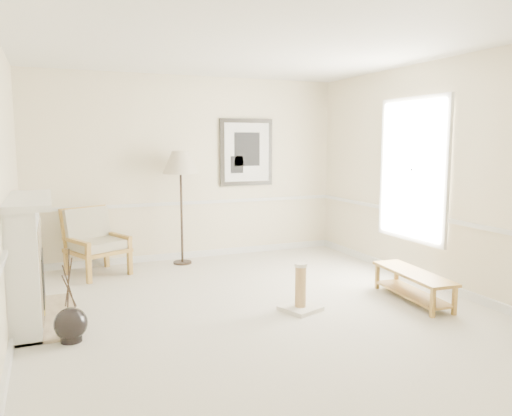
{
  "coord_description": "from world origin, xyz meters",
  "views": [
    {
      "loc": [
        -2.08,
        -5.01,
        1.88
      ],
      "look_at": [
        0.28,
        0.7,
        1.05
      ],
      "focal_mm": 35.0,
      "sensor_mm": 36.0,
      "label": 1
    }
  ],
  "objects_px": {
    "armchair": "(93,238)",
    "scratching_post": "(300,296)",
    "bench": "(413,282)",
    "floor_vase": "(71,325)",
    "floor_lamp": "(181,165)"
  },
  "relations": [
    {
      "from": "floor_vase",
      "to": "scratching_post",
      "type": "bearing_deg",
      "value": -1.26
    },
    {
      "from": "floor_vase",
      "to": "bench",
      "type": "xyz_separation_m",
      "value": [
        3.8,
        -0.25,
        0.07
      ]
    },
    {
      "from": "armchair",
      "to": "scratching_post",
      "type": "distance_m",
      "value": 3.24
    },
    {
      "from": "floor_vase",
      "to": "scratching_post",
      "type": "height_order",
      "value": "floor_vase"
    },
    {
      "from": "floor_lamp",
      "to": "bench",
      "type": "relative_size",
      "value": 1.39
    },
    {
      "from": "floor_lamp",
      "to": "bench",
      "type": "height_order",
      "value": "floor_lamp"
    },
    {
      "from": "bench",
      "to": "scratching_post",
      "type": "xyz_separation_m",
      "value": [
        -1.39,
        0.2,
        -0.06
      ]
    },
    {
      "from": "armchair",
      "to": "bench",
      "type": "distance_m",
      "value": 4.36
    },
    {
      "from": "bench",
      "to": "scratching_post",
      "type": "bearing_deg",
      "value": 171.82
    },
    {
      "from": "floor_vase",
      "to": "floor_lamp",
      "type": "height_order",
      "value": "floor_lamp"
    },
    {
      "from": "scratching_post",
      "to": "floor_vase",
      "type": "bearing_deg",
      "value": 178.74
    },
    {
      "from": "floor_lamp",
      "to": "scratching_post",
      "type": "distance_m",
      "value": 3.03
    },
    {
      "from": "armchair",
      "to": "bench",
      "type": "relative_size",
      "value": 0.79
    },
    {
      "from": "floor_vase",
      "to": "armchair",
      "type": "relative_size",
      "value": 0.91
    },
    {
      "from": "scratching_post",
      "to": "bench",
      "type": "bearing_deg",
      "value": -8.18
    }
  ]
}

